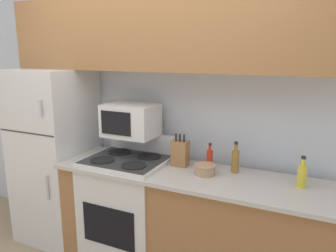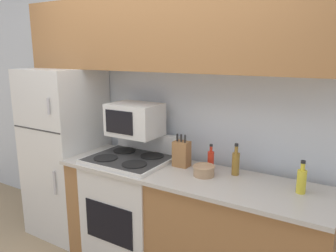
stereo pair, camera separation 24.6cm
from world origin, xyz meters
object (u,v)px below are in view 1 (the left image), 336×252
at_px(bottle_vinegar, 235,160).
at_px(microwave, 131,120).
at_px(stove, 128,207).
at_px(refrigerator, 56,156).
at_px(bowl, 205,169).
at_px(bottle_hot_sauce, 210,158).
at_px(bottle_cooking_spray, 302,175).
at_px(knife_block, 180,153).

bearing_deg(bottle_vinegar, microwave, -177.16).
bearing_deg(stove, microwave, 100.87).
bearing_deg(bottle_vinegar, stove, -169.63).
height_order(refrigerator, stove, refrigerator).
distance_m(bowl, bottle_vinegar, 0.24).
distance_m(bowl, bottle_hot_sauce, 0.16).
xyz_separation_m(refrigerator, microwave, (0.80, 0.07, 0.40)).
xyz_separation_m(refrigerator, bottle_cooking_spray, (2.17, 0.03, 0.15)).
xyz_separation_m(bottle_cooking_spray, bottle_hot_sauce, (-0.68, 0.11, -0.01)).
bearing_deg(stove, bowl, 1.42).
bearing_deg(bottle_cooking_spray, bottle_vinegar, 169.39).
xyz_separation_m(refrigerator, bottle_vinegar, (1.69, 0.12, 0.16)).
bearing_deg(knife_block, refrigerator, -176.58).
relative_size(bowl, bottle_cooking_spray, 0.76).
bearing_deg(bottle_hot_sauce, bowl, -84.00).
bearing_deg(stove, bottle_cooking_spray, 2.98).
height_order(stove, bottle_hot_sauce, bottle_hot_sauce).
bearing_deg(bottle_vinegar, knife_block, -174.31).
distance_m(stove, microwave, 0.75).
distance_m(stove, bottle_cooking_spray, 1.44).
bearing_deg(refrigerator, knife_block, 3.42).
relative_size(microwave, bottle_cooking_spray, 1.98).
bearing_deg(bottle_vinegar, bottle_cooking_spray, -10.61).
bearing_deg(bottle_hot_sauce, bottle_cooking_spray, -8.82).
bearing_deg(bottle_cooking_spray, knife_block, 177.11).
height_order(bowl, bottle_vinegar, bottle_vinegar).
distance_m(microwave, bottle_cooking_spray, 1.39).
height_order(microwave, bottle_cooking_spray, microwave).
distance_m(refrigerator, bottle_vinegar, 1.71).
height_order(refrigerator, bottle_hot_sauce, refrigerator).
height_order(refrigerator, bowl, refrigerator).
xyz_separation_m(stove, knife_block, (0.44, 0.12, 0.51)).
distance_m(refrigerator, bottle_hot_sauce, 1.50).
distance_m(stove, knife_block, 0.68).
relative_size(knife_block, bottle_cooking_spray, 1.20).
height_order(knife_block, bottle_vinegar, knife_block).
xyz_separation_m(knife_block, bottle_hot_sauce, (0.23, 0.06, -0.03)).
bearing_deg(knife_block, stove, -165.11).
height_order(microwave, bowl, microwave).
xyz_separation_m(stove, microwave, (-0.02, 0.11, 0.74)).
relative_size(knife_block, bottle_vinegar, 1.10).
height_order(bowl, bottle_cooking_spray, bottle_cooking_spray).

